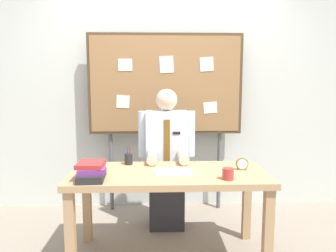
# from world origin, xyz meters

# --- Properties ---
(back_wall) EXTENTS (6.40, 0.08, 2.70)m
(back_wall) POSITION_xyz_m (0.00, 1.21, 1.35)
(back_wall) COLOR silver
(back_wall) RESTS_ON ground_plane
(desk) EXTENTS (1.57, 0.70, 0.72)m
(desk) POSITION_xyz_m (0.00, 0.00, 0.63)
(desk) COLOR tan
(desk) RESTS_ON ground_plane
(person) EXTENTS (0.55, 0.56, 1.37)m
(person) POSITION_xyz_m (0.00, 0.57, 0.64)
(person) COLOR #2D2D33
(person) RESTS_ON ground_plane
(bulletin_board) EXTENTS (1.67, 0.09, 1.96)m
(bulletin_board) POSITION_xyz_m (0.00, 1.00, 1.40)
(bulletin_board) COLOR #4C3823
(bulletin_board) RESTS_ON ground_plane
(book_stack) EXTENTS (0.23, 0.30, 0.13)m
(book_stack) POSITION_xyz_m (-0.58, -0.18, 0.78)
(book_stack) COLOR #262626
(book_stack) RESTS_ON desk
(open_notebook) EXTENTS (0.29, 0.20, 0.01)m
(open_notebook) POSITION_xyz_m (0.04, -0.02, 0.73)
(open_notebook) COLOR white
(open_notebook) RESTS_ON desk
(desk_clock) EXTENTS (0.10, 0.04, 0.10)m
(desk_clock) POSITION_xyz_m (0.61, 0.04, 0.77)
(desk_clock) COLOR olive
(desk_clock) RESTS_ON desk
(coffee_mug) EXTENTS (0.09, 0.09, 0.09)m
(coffee_mug) POSITION_xyz_m (0.43, -0.22, 0.76)
(coffee_mug) COLOR #B23833
(coffee_mug) RESTS_ON desk
(pen_holder) EXTENTS (0.07, 0.07, 0.16)m
(pen_holder) POSITION_xyz_m (-0.34, 0.25, 0.77)
(pen_holder) COLOR #262626
(pen_holder) RESTS_ON desk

